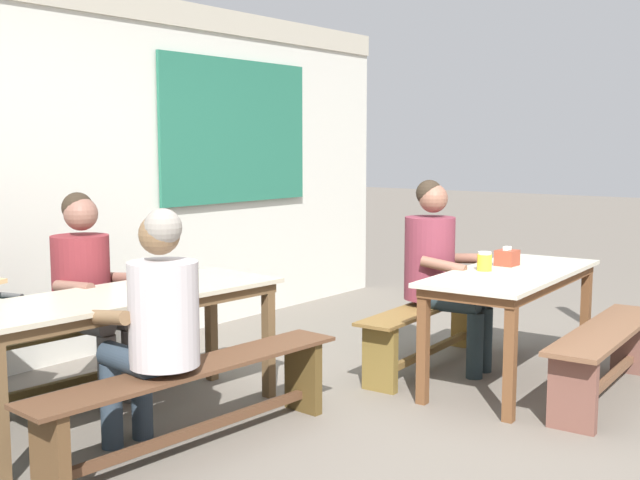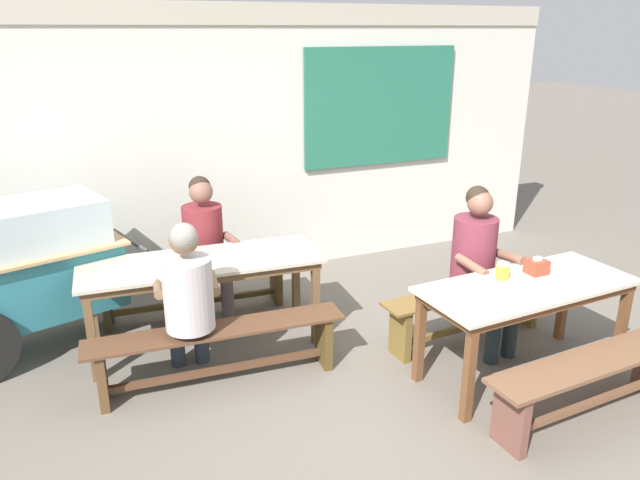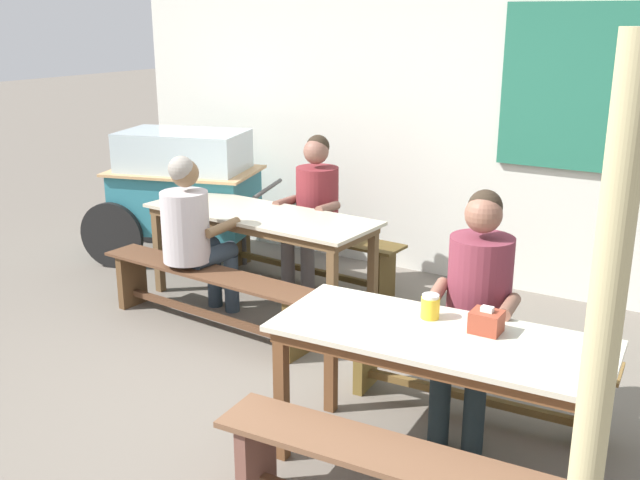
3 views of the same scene
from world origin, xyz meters
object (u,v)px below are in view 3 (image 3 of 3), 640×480
object	(u,v)px
bench_far_front	(207,291)
person_left_back_turned	(193,229)
tissue_box	(486,321)
food_cart	(183,185)
dining_table_near	(439,349)
bench_far_back	(307,248)
condiment_jar	(430,307)
bench_near_back	(472,368)
wooden_support_post	(598,378)
dining_table_far	(260,222)
person_center_facing	(314,203)
person_right_near_table	(476,298)

from	to	relation	value
bench_far_front	person_left_back_turned	bearing A→B (deg)	155.60
person_left_back_turned	tissue_box	size ratio (longest dim) A/B	8.71
food_cart	tissue_box	size ratio (longest dim) A/B	12.61
dining_table_near	food_cart	bearing A→B (deg)	149.99
bench_far_back	tissue_box	xyz separation A→B (m)	(2.15, -1.82, 0.49)
bench_far_front	condiment_jar	distance (m)	2.09
bench_near_back	wooden_support_post	bearing A→B (deg)	-57.48
bench_near_back	dining_table_far	bearing A→B (deg)	159.17
dining_table_far	dining_table_near	size ratio (longest dim) A/B	1.17
dining_table_far	person_left_back_turned	distance (m)	0.56
condiment_jar	wooden_support_post	world-z (taller)	wooden_support_post
bench_far_back	bench_near_back	size ratio (longest dim) A/B	1.14
food_cart	tissue_box	xyz separation A→B (m)	(3.42, -1.74, 0.09)
dining_table_far	bench_far_front	bearing A→B (deg)	-93.62
bench_far_back	condiment_jar	distance (m)	2.64
bench_far_back	person_left_back_turned	size ratio (longest dim) A/B	1.42
person_left_back_turned	tissue_box	distance (m)	2.51
food_cart	wooden_support_post	size ratio (longest dim) A/B	0.84
tissue_box	person_center_facing	bearing A→B (deg)	139.30
wooden_support_post	person_left_back_turned	bearing A→B (deg)	152.49
food_cart	wooden_support_post	world-z (taller)	wooden_support_post
bench_near_back	person_center_facing	xyz separation A→B (m)	(-1.83, 1.28, 0.43)
dining_table_far	person_left_back_turned	bearing A→B (deg)	-112.14
bench_far_back	tissue_box	distance (m)	2.87
bench_far_front	bench_near_back	xyz separation A→B (m)	(2.02, -0.16, -0.01)
bench_far_front	condiment_jar	world-z (taller)	condiment_jar
wooden_support_post	person_right_near_table	bearing A→B (deg)	123.20
dining_table_near	condiment_jar	size ratio (longest dim) A/B	13.22
dining_table_far	bench_far_front	world-z (taller)	dining_table_far
bench_far_front	food_cart	bearing A→B (deg)	136.71
wooden_support_post	bench_far_back	bearing A→B (deg)	136.03
person_left_back_turned	wooden_support_post	xyz separation A→B (m)	(3.06, -1.59, 0.37)
dining_table_near	wooden_support_post	world-z (taller)	wooden_support_post
bench_far_front	tissue_box	size ratio (longest dim) A/B	12.96
dining_table_near	person_right_near_table	size ratio (longest dim) A/B	1.25
bench_near_back	person_left_back_turned	world-z (taller)	person_left_back_turned
bench_far_back	person_center_facing	world-z (taller)	person_center_facing
person_center_facing	wooden_support_post	size ratio (longest dim) A/B	0.59
bench_near_back	condiment_jar	distance (m)	0.69
dining_table_far	person_center_facing	distance (m)	0.55
dining_table_far	bench_far_back	xyz separation A→B (m)	(0.04, 0.60, -0.37)
person_center_facing	dining_table_far	bearing A→B (deg)	-105.89
food_cart	person_left_back_turned	bearing A→B (deg)	-45.72
person_right_near_table	bench_far_front	bearing A→B (deg)	173.81
dining_table_near	bench_far_back	xyz separation A→B (m)	(-1.98, 1.95, -0.36)
dining_table_near	food_cart	xyz separation A→B (m)	(-3.24, 1.87, 0.05)
dining_table_near	food_cart	size ratio (longest dim) A/B	0.90
food_cart	person_center_facing	bearing A→B (deg)	0.48
person_left_back_turned	wooden_support_post	size ratio (longest dim) A/B	0.58
bench_near_back	condiment_jar	bearing A→B (deg)	-99.81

